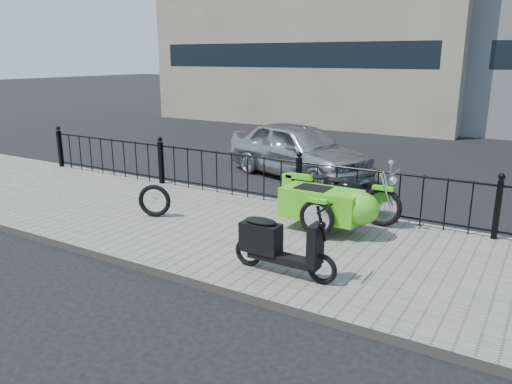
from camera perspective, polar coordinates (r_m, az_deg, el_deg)
The scene contains 8 objects.
ground at distance 8.74m, azimuth 1.00°, elevation -4.44°, with size 120.00×120.00×0.00m, color black.
sidewalk at distance 8.32m, azimuth -0.73°, elevation -5.05°, with size 30.00×3.80×0.12m, color slate.
curb at distance 9.93m, azimuth 5.19°, elevation -1.71°, with size 30.00×0.10×0.12m, color gray.
iron_fence at distance 9.67m, azimuth 4.90°, elevation 1.08°, with size 14.11×0.11×1.08m.
motorcycle_sidecar at distance 8.37m, azimuth 8.95°, elevation -1.24°, with size 2.28×1.48×0.98m.
scooter at distance 6.68m, azimuth 2.39°, elevation -6.02°, with size 1.52×0.44×1.03m.
spare_tire at distance 9.20m, azimuth -11.52°, elevation -0.98°, with size 0.60×0.60×0.09m, color black.
sedan_car at distance 12.54m, azimuth 4.84°, elevation 4.83°, with size 1.63×4.05×1.38m, color #ACAFB3.
Camera 1 is at (4.13, -7.12, 2.94)m, focal length 35.00 mm.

